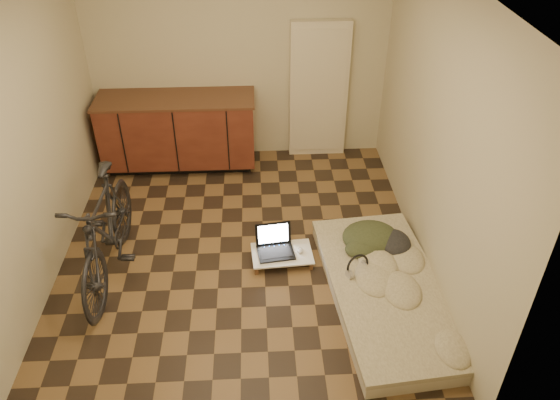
{
  "coord_description": "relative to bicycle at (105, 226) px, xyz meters",
  "views": [
    {
      "loc": [
        0.17,
        -4.16,
        3.58
      ],
      "look_at": [
        0.39,
        0.11,
        0.55
      ],
      "focal_mm": 35.0,
      "sensor_mm": 36.0,
      "label": 1
    }
  ],
  "objects": [
    {
      "name": "bicycle",
      "position": [
        0.0,
        0.0,
        0.0
      ],
      "size": [
        0.56,
        1.76,
        1.13
      ],
      "primitive_type": "imported",
      "rotation": [
        0.0,
        0.0,
        -0.03
      ],
      "color": "black",
      "rests_on": "ground"
    },
    {
      "name": "mouse",
      "position": [
        1.77,
        0.1,
        -0.45
      ],
      "size": [
        0.06,
        0.1,
        0.03
      ],
      "primitive_type": "ellipsoid",
      "rotation": [
        0.0,
        0.0,
        -0.07
      ],
      "color": "silver",
      "rests_on": "lap_desk"
    },
    {
      "name": "headphones",
      "position": [
        2.26,
        -0.3,
        -0.31
      ],
      "size": [
        0.33,
        0.32,
        0.17
      ],
      "primitive_type": null,
      "rotation": [
        0.0,
        0.0,
        0.43
      ],
      "color": "black",
      "rests_on": "futon"
    },
    {
      "name": "futon",
      "position": [
        2.5,
        -0.47,
        -0.48
      ],
      "size": [
        1.15,
        2.08,
        0.17
      ],
      "rotation": [
        0.0,
        0.0,
        0.1
      ],
      "color": "beige",
      "rests_on": "ground"
    },
    {
      "name": "cabinets",
      "position": [
        0.45,
        1.94,
        -0.1
      ],
      "size": [
        1.84,
        0.62,
        0.91
      ],
      "color": "black",
      "rests_on": "ground"
    },
    {
      "name": "appliance_panel",
      "position": [
        2.15,
        2.17,
        0.28
      ],
      "size": [
        0.7,
        0.1,
        1.7
      ],
      "primitive_type": "cube",
      "color": "beige",
      "rests_on": "ground"
    },
    {
      "name": "lap_desk",
      "position": [
        1.59,
        0.09,
        -0.48
      ],
      "size": [
        0.61,
        0.42,
        0.1
      ],
      "rotation": [
        0.0,
        0.0,
        0.07
      ],
      "color": "brown",
      "rests_on": "ground"
    },
    {
      "name": "laptop",
      "position": [
        1.53,
        0.14,
        -0.42
      ],
      "size": [
        0.39,
        0.36,
        0.24
      ],
      "rotation": [
        0.0,
        0.0,
        0.13
      ],
      "color": "black",
      "rests_on": "lap_desk"
    },
    {
      "name": "room_shell",
      "position": [
        1.2,
        0.23,
        0.73
      ],
      "size": [
        3.5,
        4.0,
        2.6
      ],
      "color": "brown",
      "rests_on": "ground"
    },
    {
      "name": "clothing_pile",
      "position": [
        2.51,
        0.11,
        -0.28
      ],
      "size": [
        0.62,
        0.53,
        0.23
      ],
      "primitive_type": null,
      "rotation": [
        0.0,
        0.0,
        0.1
      ],
      "color": "#303821",
      "rests_on": "futon"
    }
  ]
}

